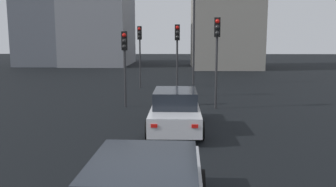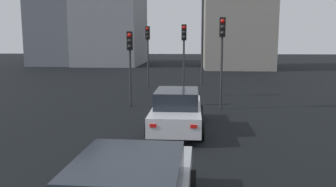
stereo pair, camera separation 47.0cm
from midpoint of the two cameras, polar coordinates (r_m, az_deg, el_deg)
car_white_lead at (r=12.88m, az=0.17°, el=-2.70°), size 4.80×1.98×1.50m
traffic_light_near_left at (r=16.65m, az=7.20°, el=8.04°), size 0.32×0.29×4.32m
traffic_light_near_right at (r=17.09m, az=-7.90°, el=6.58°), size 0.32×0.30×3.69m
traffic_light_far_left at (r=20.15m, az=0.85°, el=7.90°), size 0.32×0.29×4.16m
traffic_light_far_right at (r=24.10m, az=-5.22°, el=8.08°), size 0.32×0.29×4.21m
street_lamp_kerbside at (r=25.89m, az=3.72°, el=10.76°), size 0.56×0.36×7.12m
building_facade_left at (r=43.15m, az=8.95°, el=14.39°), size 10.35×7.58×15.24m
building_facade_center at (r=48.85m, az=-11.28°, el=11.38°), size 12.74×7.94×11.38m
building_facade_right at (r=51.01m, az=-17.99°, el=12.80°), size 12.38×7.76×14.57m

